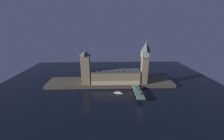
# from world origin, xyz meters

# --- Properties ---
(ground_plane) EXTENTS (400.00, 400.00, 0.00)m
(ground_plane) POSITION_xyz_m (0.00, 0.00, 0.00)
(ground_plane) COLOR black
(embankment) EXTENTS (220.00, 42.00, 5.91)m
(embankment) POSITION_xyz_m (0.00, 39.00, 2.96)
(embankment) COLOR #4C4438
(embankment) RESTS_ON ground_plane
(parliament_hall) EXTENTS (81.39, 23.65, 26.20)m
(parliament_hall) POSITION_xyz_m (8.53, 32.14, 16.81)
(parliament_hall) COLOR #8E7A56
(parliament_hall) RESTS_ON embankment
(clock_tower) EXTENTS (12.49, 12.60, 71.50)m
(clock_tower) POSITION_xyz_m (56.31, 26.58, 43.74)
(clock_tower) COLOR #8E7A56
(clock_tower) RESTS_ON embankment
(victoria_tower) EXTENTS (14.08, 14.08, 61.44)m
(victoria_tower) POSITION_xyz_m (-41.07, 28.40, 33.76)
(victoria_tower) COLOR #8E7A56
(victoria_tower) RESTS_ON embankment
(bridge) EXTENTS (10.40, 46.00, 6.72)m
(bridge) POSITION_xyz_m (40.32, -5.00, 4.67)
(bridge) COLOR slate
(bridge) RESTS_ON ground_plane
(car_northbound_lead) EXTENTS (1.96, 4.74, 1.41)m
(car_northbound_lead) POSITION_xyz_m (38.03, 7.36, 7.38)
(car_northbound_lead) COLOR silver
(car_northbound_lead) RESTS_ON bridge
(car_southbound_lead) EXTENTS (1.89, 4.23, 1.36)m
(car_southbound_lead) POSITION_xyz_m (42.61, -14.18, 7.36)
(car_southbound_lead) COLOR black
(car_southbound_lead) RESTS_ON bridge
(car_southbound_trail) EXTENTS (1.85, 4.52, 1.57)m
(car_southbound_trail) POSITION_xyz_m (42.61, -1.12, 7.46)
(car_southbound_trail) COLOR navy
(car_southbound_trail) RESTS_ON bridge
(pedestrian_mid_walk) EXTENTS (0.38, 0.38, 1.82)m
(pedestrian_mid_walk) POSITION_xyz_m (44.90, -7.52, 7.69)
(pedestrian_mid_walk) COLOR black
(pedestrian_mid_walk) RESTS_ON bridge
(street_lamp_near) EXTENTS (1.34, 0.60, 6.26)m
(street_lamp_near) POSITION_xyz_m (35.34, -19.72, 10.64)
(street_lamp_near) COLOR #2D3333
(street_lamp_near) RESTS_ON bridge
(street_lamp_mid) EXTENTS (1.34, 0.60, 5.95)m
(street_lamp_mid) POSITION_xyz_m (45.30, -5.00, 10.45)
(street_lamp_mid) COLOR #2D3333
(street_lamp_mid) RESTS_ON bridge
(street_lamp_far) EXTENTS (1.34, 0.60, 6.28)m
(street_lamp_far) POSITION_xyz_m (35.34, 9.72, 10.66)
(street_lamp_far) COLOR #2D3333
(street_lamp_far) RESTS_ON bridge
(boat_upstream) EXTENTS (16.50, 8.53, 3.61)m
(boat_upstream) POSITION_xyz_m (11.51, 0.09, 1.32)
(boat_upstream) COLOR white
(boat_upstream) RESTS_ON ground_plane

